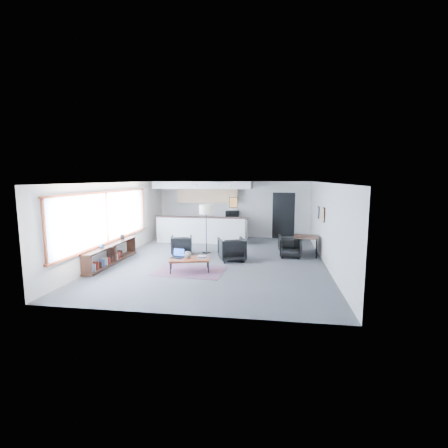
# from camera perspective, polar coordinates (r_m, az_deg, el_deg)

# --- Properties ---
(room) EXTENTS (7.02, 9.02, 2.62)m
(room) POSITION_cam_1_polar(r_m,az_deg,el_deg) (10.79, -1.13, 0.38)
(room) COLOR #48484B
(room) RESTS_ON ground
(window) EXTENTS (0.10, 5.95, 1.66)m
(window) POSITION_cam_1_polar(r_m,az_deg,el_deg) (11.06, -19.93, 0.89)
(window) COLOR #8CBFFF
(window) RESTS_ON room
(console) EXTENTS (0.35, 3.00, 0.80)m
(console) POSITION_cam_1_polar(r_m,az_deg,el_deg) (11.05, -19.27, -5.04)
(console) COLOR #341B12
(console) RESTS_ON floor
(kitchenette) EXTENTS (4.20, 1.96, 2.60)m
(kitchenette) POSITION_cam_1_polar(r_m,az_deg,el_deg) (14.63, -3.31, 2.69)
(kitchenette) COLOR white
(kitchenette) RESTS_ON floor
(doorway) EXTENTS (1.10, 0.12, 2.15)m
(doorway) POSITION_cam_1_polar(r_m,az_deg,el_deg) (15.06, 10.41, 1.57)
(doorway) COLOR black
(doorway) RESTS_ON room
(track_light) EXTENTS (1.60, 0.07, 0.15)m
(track_light) POSITION_cam_1_polar(r_m,az_deg,el_deg) (12.97, -2.08, 7.10)
(track_light) COLOR silver
(track_light) RESTS_ON room
(wall_art_lower) EXTENTS (0.03, 0.38, 0.48)m
(wall_art_lower) POSITION_cam_1_polar(r_m,az_deg,el_deg) (11.13, 17.12, 1.55)
(wall_art_lower) COLOR black
(wall_art_lower) RESTS_ON room
(wall_art_upper) EXTENTS (0.03, 0.34, 0.44)m
(wall_art_upper) POSITION_cam_1_polar(r_m,az_deg,el_deg) (12.42, 16.24, 1.99)
(wall_art_upper) COLOR black
(wall_art_upper) RESTS_ON room
(kilim_rug) EXTENTS (2.11, 1.50, 0.01)m
(kilim_rug) POSITION_cam_1_polar(r_m,az_deg,el_deg) (9.80, -6.08, -8.21)
(kilim_rug) COLOR #543041
(kilim_rug) RESTS_ON floor
(coffee_table) EXTENTS (1.31, 0.92, 0.39)m
(coffee_table) POSITION_cam_1_polar(r_m,az_deg,el_deg) (9.70, -6.11, -6.21)
(coffee_table) COLOR brown
(coffee_table) RESTS_ON floor
(laptop) EXTENTS (0.42, 0.36, 0.27)m
(laptop) POSITION_cam_1_polar(r_m,az_deg,el_deg) (9.86, -8.08, -5.39)
(laptop) COLOR black
(laptop) RESTS_ON coffee_table
(ceramic_pot) EXTENTS (0.23, 0.23, 0.23)m
(ceramic_pot) POSITION_cam_1_polar(r_m,az_deg,el_deg) (9.65, -6.37, -5.42)
(ceramic_pot) COLOR gray
(ceramic_pot) RESTS_ON coffee_table
(book_stack) EXTENTS (0.28, 0.23, 0.08)m
(book_stack) POSITION_cam_1_polar(r_m,az_deg,el_deg) (9.68, -3.84, -5.81)
(book_stack) COLOR silver
(book_stack) RESTS_ON coffee_table
(coaster) EXTENTS (0.12, 0.12, 0.01)m
(coaster) POSITION_cam_1_polar(r_m,az_deg,el_deg) (9.48, -6.10, -6.36)
(coaster) COLOR #E5590C
(coaster) RESTS_ON coffee_table
(armchair_left) EXTENTS (0.87, 0.84, 0.75)m
(armchair_left) POSITION_cam_1_polar(r_m,az_deg,el_deg) (11.86, -7.47, -3.52)
(armchair_left) COLOR black
(armchair_left) RESTS_ON floor
(armchair_right) EXTENTS (1.04, 1.01, 0.85)m
(armchair_right) POSITION_cam_1_polar(r_m,az_deg,el_deg) (10.87, 1.37, -4.26)
(armchair_right) COLOR black
(armchair_right) RESTS_ON floor
(floor_lamp) EXTENTS (0.65, 0.65, 1.79)m
(floor_lamp) POSITION_cam_1_polar(r_m,az_deg,el_deg) (11.86, -3.16, 2.28)
(floor_lamp) COLOR black
(floor_lamp) RESTS_ON floor
(dining_table) EXTENTS (0.92, 0.92, 0.70)m
(dining_table) POSITION_cam_1_polar(r_m,az_deg,el_deg) (11.90, 14.21, -2.37)
(dining_table) COLOR #341B12
(dining_table) RESTS_ON floor
(dining_chair_near) EXTENTS (0.63, 0.59, 0.64)m
(dining_chair_near) POSITION_cam_1_polar(r_m,az_deg,el_deg) (11.59, 11.59, -4.17)
(dining_chair_near) COLOR black
(dining_chair_near) RESTS_ON floor
(dining_chair_far) EXTENTS (0.71, 0.67, 0.65)m
(dining_chair_far) POSITION_cam_1_polar(r_m,az_deg,el_deg) (12.12, 11.49, -3.60)
(dining_chair_far) COLOR black
(dining_chair_far) RESTS_ON floor
(microwave) EXTENTS (0.60, 0.33, 0.40)m
(microwave) POSITION_cam_1_polar(r_m,az_deg,el_deg) (14.89, 1.48, 1.84)
(microwave) COLOR black
(microwave) RESTS_ON kitchenette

